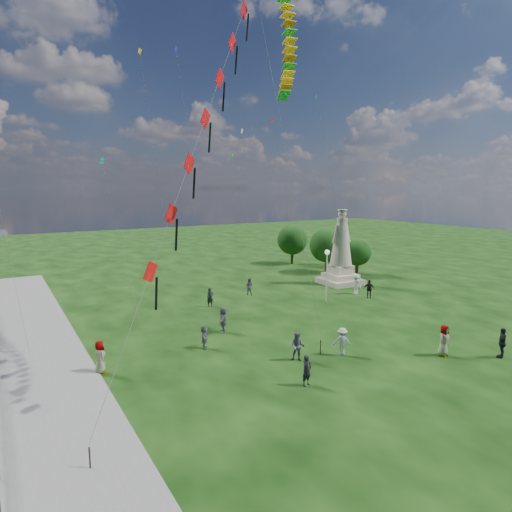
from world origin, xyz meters
TOP-DOWN VIEW (x-y plane):
  - waterfront at (-15.24, 8.99)m, footprint 200.00×200.00m
  - statue at (14.98, 16.97)m, footprint 4.12×4.12m
  - lamppost at (8.86, 12.16)m, footprint 0.43×0.43m
  - tree_row at (18.26, 24.57)m, footprint 6.20×13.11m
  - person_0 at (-2.77, 0.20)m, footprint 0.64×0.48m
  - person_1 at (-1.24, 2.98)m, footprint 0.96×0.97m
  - person_2 at (1.60, 2.31)m, footprint 1.20×1.13m
  - person_3 at (9.36, -3.00)m, footprint 1.19×0.86m
  - person_4 at (6.67, -1.00)m, footprint 1.02×0.74m
  - person_5 at (-5.02, 7.65)m, footprint 1.23×1.46m
  - person_6 at (-0.55, 16.16)m, footprint 0.62×0.44m
  - person_7 at (4.35, 17.94)m, footprint 0.88×0.89m
  - person_8 at (13.16, 12.88)m, footprint 0.81×1.31m
  - person_9 at (13.12, 11.15)m, footprint 1.06×1.07m
  - person_10 at (-11.40, 7.29)m, footprint 0.68×0.96m
  - person_11 at (-2.61, 9.77)m, footprint 1.44×1.83m
  - red_kite_train at (-6.17, 4.63)m, footprint 12.11×9.35m
  - small_kites at (2.62, 22.81)m, footprint 31.67×17.50m

SIDE VIEW (x-z plane):
  - waterfront at x=-15.24m, z-range -0.82..0.69m
  - person_5 at x=-5.02m, z-range 0.00..1.47m
  - person_7 at x=4.35m, z-range 0.00..1.60m
  - person_6 at x=-0.55m, z-range 0.00..1.60m
  - person_0 at x=-2.77m, z-range 0.00..1.61m
  - person_2 at x=1.60m, z-range 0.00..1.68m
  - person_9 at x=13.12m, z-range 0.00..1.70m
  - person_1 at x=-1.24m, z-range 0.00..1.73m
  - person_10 at x=-11.40m, z-range 0.00..1.81m
  - person_11 at x=-2.61m, z-range 0.00..1.82m
  - person_3 at x=9.36m, z-range 0.00..1.83m
  - person_4 at x=6.67m, z-range 0.00..1.90m
  - person_8 at x=13.16m, z-range 0.00..1.91m
  - statue at x=14.98m, z-range -0.95..6.85m
  - tree_row at x=18.26m, z-range 0.46..5.80m
  - lamppost at x=8.86m, z-range 1.03..5.71m
  - red_kite_train at x=-6.17m, z-range 2.58..23.61m
  - small_kites at x=2.62m, z-range 1.80..25.80m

